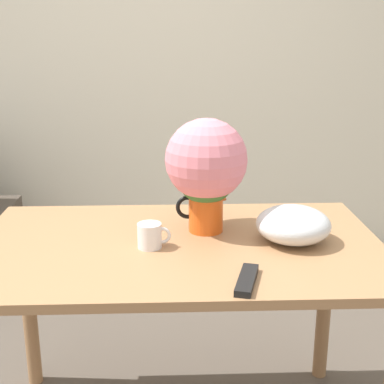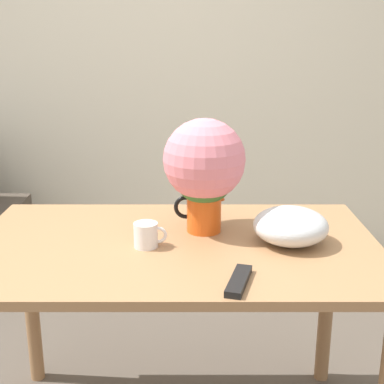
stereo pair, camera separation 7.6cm
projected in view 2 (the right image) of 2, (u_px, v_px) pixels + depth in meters
wall_back at (155, 60)px, 3.37m from camera, size 8.00×0.05×2.60m
table at (178, 272)px, 1.83m from camera, size 1.37×0.83×0.79m
flower_vase at (206, 167)px, 1.84m from camera, size 0.29×0.29×0.40m
coffee_mug at (149, 235)px, 1.76m from camera, size 0.11×0.08×0.08m
white_bowl at (293, 226)px, 1.78m from camera, size 0.25×0.25×0.12m
remote_control at (241, 281)px, 1.50m from camera, size 0.09×0.19×0.02m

